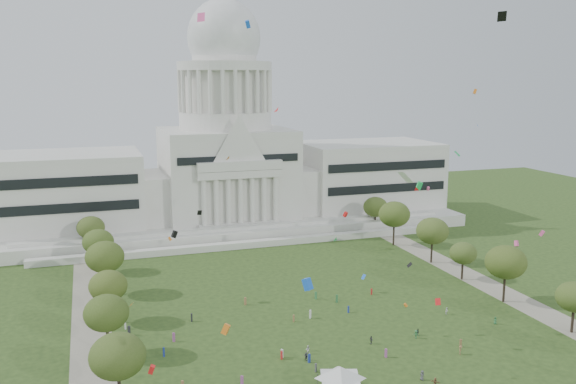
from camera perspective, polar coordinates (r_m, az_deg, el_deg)
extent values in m
plane|color=#2A421A|center=(118.18, 7.19, -15.40)|extent=(400.00, 400.00, 0.00)
cube|color=silver|center=(221.25, -5.76, -2.47)|extent=(160.00, 60.00, 4.00)
cube|color=silver|center=(190.39, -3.54, -4.89)|extent=(130.00, 3.00, 2.00)
cube|color=silver|center=(197.49, -4.15, -3.88)|extent=(140.00, 3.00, 5.00)
cube|color=silver|center=(212.79, -20.36, -0.03)|extent=(50.00, 34.00, 22.00)
cube|color=silver|center=(235.79, 7.39, 1.52)|extent=(50.00, 34.00, 22.00)
cube|color=silver|center=(212.14, -12.75, -0.48)|extent=(12.00, 26.00, 16.00)
cube|color=silver|center=(223.76, 1.12, 0.34)|extent=(12.00, 26.00, 16.00)
cube|color=silver|center=(217.27, -5.77, 1.59)|extent=(44.00, 38.00, 28.00)
cube|color=silver|center=(197.54, -4.51, 1.66)|extent=(28.00, 3.00, 2.40)
cube|color=black|center=(195.52, -20.53, -0.32)|extent=(46.00, 0.40, 11.00)
cube|color=black|center=(220.33, 9.34, 1.36)|extent=(46.00, 0.40, 11.00)
cylinder|color=silver|center=(215.13, -5.87, 6.70)|extent=(32.00, 32.00, 6.00)
cylinder|color=silver|center=(214.71, -5.92, 9.36)|extent=(28.00, 28.00, 14.00)
cylinder|color=silver|center=(214.72, -5.96, 11.63)|extent=(32.40, 32.40, 3.00)
cylinder|color=silver|center=(214.90, -5.99, 13.10)|extent=(22.00, 22.00, 8.00)
ellipsoid|color=silver|center=(215.13, -6.01, 14.16)|extent=(25.00, 25.00, 26.20)
cube|color=gray|center=(135.62, -17.92, -12.32)|extent=(8.00, 160.00, 0.04)
cube|color=gray|center=(165.53, 17.87, -8.13)|extent=(8.00, 160.00, 0.04)
ellipsoid|color=#344A19|center=(101.85, -15.66, -14.57)|extent=(8.86, 8.86, 7.25)
cylinder|color=black|center=(140.92, 25.07, -10.88)|extent=(0.56, 0.56, 4.92)
ellipsoid|color=#38511B|center=(139.20, 25.24, -8.87)|extent=(7.58, 7.58, 6.20)
cylinder|color=black|center=(122.88, -16.49, -13.31)|extent=(0.56, 0.56, 5.47)
ellipsoid|color=#2E4614|center=(120.70, -16.64, -10.79)|extent=(8.42, 8.42, 6.89)
cylinder|color=black|center=(152.92, 19.56, -8.56)|extent=(0.56, 0.56, 6.20)
ellipsoid|color=#394E17|center=(150.97, 19.71, -6.20)|extent=(9.55, 9.55, 7.82)
cylinder|color=black|center=(138.33, -16.36, -10.61)|extent=(0.56, 0.56, 5.27)
ellipsoid|color=#405119|center=(136.46, -16.49, -8.41)|extent=(8.12, 8.12, 6.65)
cylinder|color=black|center=(166.28, 15.99, -7.12)|extent=(0.56, 0.56, 4.56)
ellipsoid|color=#384F1D|center=(164.91, 16.07, -5.52)|extent=(7.01, 7.01, 5.74)
cylinder|color=black|center=(155.66, -16.65, -8.09)|extent=(0.56, 0.56, 6.03)
ellipsoid|color=#364B17|center=(153.79, -16.78, -5.82)|extent=(9.29, 9.29, 7.60)
cylinder|color=black|center=(178.69, 13.28, -5.53)|extent=(0.56, 0.56, 5.97)
ellipsoid|color=#3E511E|center=(177.08, 13.37, -3.56)|extent=(9.19, 9.19, 7.52)
cylinder|color=black|center=(173.49, -17.25, -6.30)|extent=(0.56, 0.56, 5.41)
ellipsoid|color=#354E18|center=(171.97, -17.35, -4.47)|extent=(8.33, 8.33, 6.81)
cylinder|color=black|center=(194.81, 9.86, -4.00)|extent=(0.56, 0.56, 6.37)
ellipsoid|color=#374E18|center=(193.24, 9.92, -2.06)|extent=(9.82, 9.82, 8.03)
cylinder|color=black|center=(190.96, -17.88, -4.82)|extent=(0.56, 0.56, 5.32)
ellipsoid|color=#38481A|center=(189.60, -17.98, -3.18)|extent=(8.19, 8.19, 6.70)
cylinder|color=black|center=(211.45, 8.15, -2.93)|extent=(0.56, 0.56, 5.47)
ellipsoid|color=#374B18|center=(210.19, 8.19, -1.39)|extent=(8.42, 8.42, 6.89)
cylinder|color=#4C4C4C|center=(107.84, 2.76, -17.22)|extent=(0.12, 0.12, 2.61)
cylinder|color=#4C4C4C|center=(109.87, 5.73, -16.71)|extent=(0.12, 0.12, 2.61)
cube|color=silver|center=(105.80, 4.91, -16.97)|extent=(7.90, 7.90, 0.21)
pyramid|color=silver|center=(105.27, 4.92, -16.42)|extent=(11.06, 11.06, 2.08)
imported|color=#33723F|center=(139.92, 18.82, -11.31)|extent=(0.92, 0.93, 1.62)
imported|color=silver|center=(142.21, 14.65, -10.72)|extent=(0.92, 0.87, 1.63)
imported|color=#33723F|center=(128.51, 11.88, -12.90)|extent=(1.25, 1.26, 1.82)
imported|color=#4C4C51|center=(124.68, 7.78, -13.55)|extent=(0.68, 1.06, 1.68)
imported|color=#4C4C51|center=(117.19, 1.71, -15.13)|extent=(1.29, 1.51, 1.56)
imported|color=#4C4C51|center=(112.70, 12.45, -16.41)|extent=(0.89, 1.04, 1.80)
imported|color=silver|center=(119.64, 1.86, -14.53)|extent=(0.97, 0.83, 1.70)
imported|color=olive|center=(123.77, 15.84, -14.04)|extent=(1.22, 1.22, 1.76)
imported|color=#26262B|center=(130.13, 12.06, -12.68)|extent=(0.59, 0.91, 1.46)
imported|color=olive|center=(110.95, 13.60, -16.94)|extent=(1.58, 1.62, 1.75)
cube|color=#994C8C|center=(119.64, 9.15, -14.66)|extent=(0.51, 0.53, 1.72)
cube|color=#B21E1E|center=(151.02, 7.82, -9.22)|extent=(0.47, 0.44, 1.51)
cube|color=navy|center=(120.81, -11.55, -14.46)|extent=(0.33, 0.49, 1.80)
cube|color=#26262B|center=(135.53, -9.00, -11.53)|extent=(0.44, 0.55, 1.83)
cube|color=olive|center=(143.50, -4.02, -10.15)|extent=(0.55, 0.55, 1.81)
cube|color=#26262B|center=(131.53, -14.65, -12.43)|extent=(0.59, 0.59, 1.94)
cube|color=#4C4C51|center=(113.11, 2.62, -16.11)|extent=(0.28, 0.43, 1.61)
cube|color=#33723F|center=(145.03, 4.59, -9.92)|extent=(0.59, 0.50, 1.89)
cube|color=navy|center=(139.44, 5.67, -10.87)|extent=(0.27, 0.42, 1.55)
cube|color=olive|center=(126.87, 15.85, -13.45)|extent=(0.50, 0.42, 1.62)
cube|color=olive|center=(133.93, 0.54, -11.74)|extent=(0.46, 0.47, 1.54)
cube|color=#994C8C|center=(108.91, -4.33, -17.20)|extent=(0.55, 0.52, 1.77)
cube|color=navy|center=(116.38, 1.99, -15.29)|extent=(0.46, 0.30, 1.66)
cube|color=#B21E1E|center=(117.56, -0.60, -15.02)|extent=(0.30, 0.45, 1.60)
cube|color=silver|center=(135.72, 2.10, -11.35)|extent=(0.56, 0.59, 1.91)
cube|color=#33723F|center=(146.82, 2.62, -9.65)|extent=(0.53, 0.56, 1.81)
cube|color=silver|center=(118.11, -0.57, -14.87)|extent=(0.48, 0.52, 1.68)
cube|color=#994C8C|center=(126.61, -10.64, -13.21)|extent=(0.58, 0.51, 1.86)
cube|color=silver|center=(134.61, -14.97, -12.00)|extent=(0.32, 0.44, 1.49)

